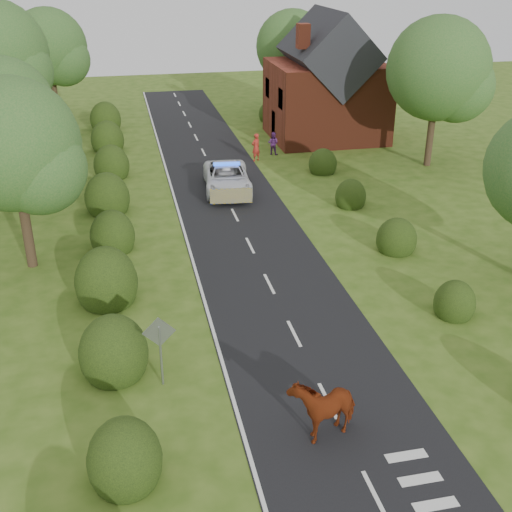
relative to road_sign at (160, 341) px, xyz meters
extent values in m
plane|color=#375916|center=(5.00, -2.00, -1.65)|extent=(120.00, 120.00, 0.00)
cube|color=black|center=(5.00, 13.00, -1.64)|extent=(6.00, 70.00, 0.02)
cube|color=white|center=(5.00, -6.00, -1.63)|extent=(0.12, 1.80, 0.01)
cube|color=white|center=(5.00, -2.00, -1.63)|extent=(0.12, 1.80, 0.01)
cube|color=white|center=(5.00, 2.00, -1.63)|extent=(0.12, 1.80, 0.01)
cube|color=white|center=(5.00, 6.00, -1.63)|extent=(0.12, 1.80, 0.01)
cube|color=white|center=(5.00, 10.00, -1.63)|extent=(0.12, 1.80, 0.01)
cube|color=white|center=(5.00, 14.00, -1.63)|extent=(0.12, 1.80, 0.01)
cube|color=white|center=(5.00, 18.00, -1.63)|extent=(0.12, 1.80, 0.01)
cube|color=white|center=(5.00, 22.00, -1.63)|extent=(0.12, 1.80, 0.01)
cube|color=white|center=(5.00, 26.00, -1.63)|extent=(0.12, 1.80, 0.01)
cube|color=white|center=(5.00, 30.00, -1.63)|extent=(0.12, 1.80, 0.01)
cube|color=white|center=(5.00, 34.00, -1.63)|extent=(0.12, 1.80, 0.01)
cube|color=white|center=(5.00, 38.00, -1.63)|extent=(0.12, 1.80, 0.01)
cube|color=white|center=(5.00, 42.00, -1.63)|extent=(0.12, 1.80, 0.01)
cube|color=white|center=(5.00, 46.00, -1.63)|extent=(0.12, 1.80, 0.01)
cube|color=white|center=(2.10, 13.00, -1.63)|extent=(0.12, 70.00, 0.01)
cube|color=white|center=(6.40, -6.60, -1.63)|extent=(1.20, 0.35, 0.01)
cube|color=white|center=(6.40, -5.70, -1.63)|extent=(1.20, 0.35, 0.01)
cube|color=white|center=(6.40, -4.80, -1.63)|extent=(1.20, 0.35, 0.01)
ellipsoid|color=black|center=(-1.30, -4.00, -0.99)|extent=(2.00, 2.10, 2.40)
ellipsoid|color=black|center=(-1.50, 1.00, -0.91)|extent=(2.30, 2.41, 2.70)
ellipsoid|color=black|center=(-1.70, 6.00, -0.83)|extent=(2.50, 2.62, 3.00)
ellipsoid|color=black|center=(-1.40, 11.00, -0.97)|extent=(2.10, 2.20, 2.50)
ellipsoid|color=black|center=(-1.60, 16.00, -0.88)|extent=(2.40, 2.52, 2.80)
ellipsoid|color=black|center=(-1.30, 22.00, -0.94)|extent=(2.20, 2.31, 2.60)
ellipsoid|color=black|center=(-1.50, 28.00, -0.91)|extent=(2.30, 2.41, 2.70)
ellipsoid|color=black|center=(-1.60, 34.00, -0.88)|extent=(2.40, 2.52, 2.80)
ellipsoid|color=black|center=(11.40, 2.00, -1.13)|extent=(1.60, 1.68, 1.90)
ellipsoid|color=black|center=(11.60, 8.00, -1.08)|extent=(1.90, 2.00, 2.10)
ellipsoid|color=black|center=(11.50, 14.00, -1.10)|extent=(1.70, 1.78, 2.00)
ellipsoid|color=black|center=(11.80, 20.00, -1.10)|extent=(1.80, 1.89, 2.00)
ellipsoid|color=black|center=(11.60, 34.00, -1.10)|extent=(1.70, 1.78, 2.00)
cylinder|color=#332316|center=(-5.00, 10.00, 0.33)|extent=(0.44, 0.44, 3.96)
sphere|color=#235922|center=(-5.00, 10.00, 3.93)|extent=(5.60, 5.60, 5.60)
sphere|color=#5A7734|center=(-4.02, 9.44, 3.03)|extent=(3.92, 3.92, 3.92)
cylinder|color=#332316|center=(-6.50, 18.00, 0.22)|extent=(0.44, 0.44, 3.74)
sphere|color=#235922|center=(-6.50, 18.00, 3.62)|extent=(5.60, 5.60, 5.60)
sphere|color=#5A7734|center=(-5.52, 17.44, 2.77)|extent=(3.92, 3.92, 3.92)
cylinder|color=#332316|center=(-8.00, 28.00, 0.77)|extent=(0.44, 0.44, 4.84)
sphere|color=#5A7734|center=(-6.81, 27.32, 4.07)|extent=(4.76, 4.76, 4.76)
cylinder|color=#332316|center=(-5.50, 38.00, 0.44)|extent=(0.44, 0.44, 4.18)
sphere|color=#235922|center=(-5.50, 38.00, 4.24)|extent=(6.00, 6.00, 6.00)
sphere|color=#5A7734|center=(-4.45, 37.40, 3.29)|extent=(4.20, 4.20, 4.20)
cylinder|color=#332316|center=(19.00, 20.00, 0.55)|extent=(0.44, 0.44, 4.40)
sphere|color=#235922|center=(19.00, 20.00, 4.55)|extent=(6.40, 6.40, 6.40)
sphere|color=#5A7734|center=(20.12, 19.36, 3.55)|extent=(4.48, 4.48, 4.48)
cylinder|color=#332316|center=(14.00, 36.00, 0.33)|extent=(0.44, 0.44, 3.96)
sphere|color=#235922|center=(14.00, 36.00, 3.93)|extent=(6.00, 6.00, 6.00)
sphere|color=#5A7734|center=(15.05, 35.40, 3.03)|extent=(4.20, 4.20, 4.20)
cylinder|color=gray|center=(0.00, 0.00, -0.55)|extent=(0.08, 0.08, 2.20)
cube|color=gray|center=(0.00, 0.00, 0.35)|extent=(1.06, 0.04, 1.06)
cube|color=maroon|center=(14.50, 28.00, 1.10)|extent=(8.00, 7.00, 5.50)
cube|color=black|center=(14.50, 28.00, 4.55)|extent=(5.94, 7.40, 5.94)
cube|color=maroon|center=(12.00, 26.00, 5.95)|extent=(0.80, 0.80, 1.60)
imported|color=maroon|center=(4.43, -3.23, -0.85)|extent=(2.54, 1.95, 1.60)
imported|color=silver|center=(5.28, 17.93, -0.88)|extent=(3.10, 5.81, 1.55)
cube|color=yellow|center=(5.01, 15.12, -0.95)|extent=(2.32, 0.28, 0.86)
cube|color=blue|center=(5.28, 17.93, -0.02)|extent=(1.57, 0.42, 0.14)
imported|color=#AC2920|center=(8.18, 23.35, -0.72)|extent=(0.81, 0.73, 1.86)
imported|color=#5C266C|center=(9.66, 24.56, -0.88)|extent=(0.96, 0.91, 1.56)
camera|label=1|loc=(-0.65, -17.38, 11.21)|focal=45.00mm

